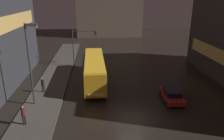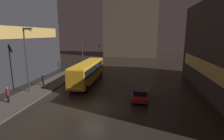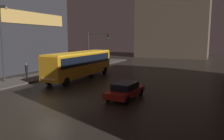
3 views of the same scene
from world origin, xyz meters
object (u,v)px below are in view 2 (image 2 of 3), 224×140
at_px(bus_near, 88,70).
at_px(traffic_light_main, 89,52).
at_px(pedestrian_near, 8,94).
at_px(pedestrian_mid, 43,79).
at_px(street_lamp_sidewalk, 27,51).
at_px(car_taxi, 141,94).

relative_size(bus_near, traffic_light_main, 1.96).
height_order(bus_near, pedestrian_near, bus_near).
height_order(pedestrian_mid, traffic_light_main, traffic_light_main).
bearing_deg(street_lamp_sidewalk, car_taxi, -0.23).
xyz_separation_m(bus_near, pedestrian_mid, (-6.13, -2.90, -0.89)).
bearing_deg(street_lamp_sidewalk, pedestrian_near, -91.39).
height_order(traffic_light_main, street_lamp_sidewalk, street_lamp_sidewalk).
distance_m(pedestrian_near, pedestrian_mid, 6.97).
height_order(car_taxi, pedestrian_mid, pedestrian_mid).
bearing_deg(traffic_light_main, pedestrian_near, -103.94).
xyz_separation_m(bus_near, car_taxi, (8.48, -5.95, -1.37)).
bearing_deg(bus_near, pedestrian_near, 56.53).
relative_size(bus_near, car_taxi, 2.72).
distance_m(traffic_light_main, street_lamp_sidewalk, 14.00).
bearing_deg(pedestrian_mid, bus_near, -166.83).
relative_size(pedestrian_near, pedestrian_mid, 1.03).
bearing_deg(pedestrian_mid, pedestrian_near, 76.46).
bearing_deg(traffic_light_main, street_lamp_sidewalk, -107.50).
xyz_separation_m(bus_near, street_lamp_sidewalk, (-6.21, -5.89, 3.58)).
xyz_separation_m(car_taxi, street_lamp_sidewalk, (-14.69, 0.06, 4.95)).
xyz_separation_m(car_taxi, traffic_light_main, (-10.50, 13.34, 3.46)).
distance_m(bus_near, traffic_light_main, 7.94).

